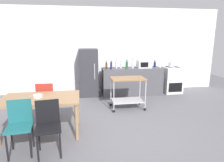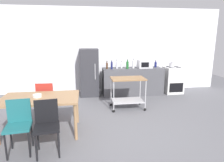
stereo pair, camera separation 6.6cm
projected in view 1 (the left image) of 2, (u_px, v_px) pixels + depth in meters
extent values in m
plane|color=slate|center=(121.00, 131.00, 4.03)|extent=(12.00, 12.00, 0.00)
cube|color=white|center=(103.00, 51.00, 6.80)|extent=(8.40, 0.12, 2.90)
cube|color=#4C4C51|center=(132.00, 81.00, 6.58)|extent=(2.00, 0.64, 0.90)
cube|color=#A37A51|center=(41.00, 99.00, 3.80)|extent=(1.50, 0.90, 0.04)
cylinder|color=#A37A51|center=(77.00, 122.00, 3.61)|extent=(0.06, 0.06, 0.71)
cylinder|color=#A37A51|center=(12.00, 111.00, 4.16)|extent=(0.06, 0.06, 0.71)
cylinder|color=#A37A51|center=(77.00, 108.00, 4.36)|extent=(0.06, 0.06, 0.71)
cube|color=#1E666B|center=(19.00, 128.00, 3.15)|extent=(0.44, 0.44, 0.04)
cube|color=#1E666B|center=(20.00, 111.00, 3.27)|extent=(0.38, 0.07, 0.40)
cylinder|color=black|center=(7.00, 148.00, 3.00)|extent=(0.03, 0.03, 0.45)
cylinder|color=black|center=(30.00, 145.00, 3.09)|extent=(0.03, 0.03, 0.45)
cylinder|color=black|center=(12.00, 138.00, 3.32)|extent=(0.03, 0.03, 0.45)
cylinder|color=black|center=(33.00, 135.00, 3.41)|extent=(0.03, 0.03, 0.45)
cube|color=black|center=(48.00, 128.00, 3.13)|extent=(0.45, 0.45, 0.04)
cube|color=black|center=(48.00, 111.00, 3.25)|extent=(0.38, 0.08, 0.40)
cylinder|color=black|center=(38.00, 149.00, 2.98)|extent=(0.03, 0.03, 0.45)
cylinder|color=black|center=(60.00, 146.00, 3.08)|extent=(0.03, 0.03, 0.45)
cylinder|color=black|center=(39.00, 138.00, 3.30)|extent=(0.03, 0.03, 0.45)
cylinder|color=black|center=(60.00, 135.00, 3.39)|extent=(0.03, 0.03, 0.45)
cube|color=#B72D23|center=(47.00, 99.00, 4.60)|extent=(0.41, 0.41, 0.04)
cube|color=#B72D23|center=(45.00, 92.00, 4.38)|extent=(0.38, 0.04, 0.40)
cylinder|color=black|center=(56.00, 106.00, 4.84)|extent=(0.03, 0.03, 0.45)
cylinder|color=black|center=(42.00, 107.00, 4.80)|extent=(0.03, 0.03, 0.45)
cylinder|color=black|center=(54.00, 111.00, 4.51)|extent=(0.03, 0.03, 0.45)
cylinder|color=black|center=(39.00, 112.00, 4.47)|extent=(0.03, 0.03, 0.45)
cube|color=white|center=(172.00, 80.00, 6.82)|extent=(0.60, 0.60, 0.90)
cube|color=black|center=(175.00, 87.00, 6.57)|extent=(0.48, 0.01, 0.32)
cylinder|color=#47474C|center=(171.00, 67.00, 6.58)|extent=(0.16, 0.16, 0.02)
cylinder|color=#47474C|center=(178.00, 67.00, 6.62)|extent=(0.16, 0.16, 0.02)
cylinder|color=#47474C|center=(168.00, 66.00, 6.81)|extent=(0.16, 0.16, 0.02)
cylinder|color=#47474C|center=(175.00, 66.00, 6.85)|extent=(0.16, 0.16, 0.02)
cube|color=#333338|center=(89.00, 72.00, 6.38)|extent=(0.60, 0.60, 1.55)
cylinder|color=silver|center=(95.00, 72.00, 6.09)|extent=(0.02, 0.02, 0.50)
cube|color=olive|center=(128.00, 78.00, 5.16)|extent=(0.90, 0.56, 0.03)
cube|color=silver|center=(127.00, 100.00, 5.29)|extent=(0.83, 0.52, 0.02)
cylinder|color=silver|center=(114.00, 96.00, 4.94)|extent=(0.02, 0.02, 0.76)
sphere|color=black|center=(114.00, 111.00, 5.03)|extent=(0.07, 0.07, 0.07)
cylinder|color=silver|center=(145.00, 94.00, 5.07)|extent=(0.02, 0.02, 0.76)
sphere|color=black|center=(145.00, 109.00, 5.16)|extent=(0.07, 0.07, 0.07)
cylinder|color=silver|center=(111.00, 91.00, 5.42)|extent=(0.02, 0.02, 0.76)
sphere|color=black|center=(111.00, 105.00, 5.51)|extent=(0.07, 0.07, 0.07)
cylinder|color=silver|center=(140.00, 89.00, 5.55)|extent=(0.02, 0.02, 0.76)
sphere|color=black|center=(139.00, 103.00, 5.64)|extent=(0.07, 0.07, 0.07)
cylinder|color=#4C2D19|center=(106.00, 66.00, 6.30)|extent=(0.06, 0.06, 0.20)
cylinder|color=#4C2D19|center=(106.00, 62.00, 6.28)|extent=(0.03, 0.03, 0.05)
cylinder|color=black|center=(106.00, 61.00, 6.27)|extent=(0.03, 0.03, 0.01)
cylinder|color=navy|center=(111.00, 66.00, 6.25)|extent=(0.06, 0.06, 0.23)
cylinder|color=navy|center=(111.00, 62.00, 6.22)|extent=(0.03, 0.03, 0.04)
cylinder|color=black|center=(111.00, 61.00, 6.22)|extent=(0.03, 0.03, 0.01)
cylinder|color=silver|center=(116.00, 65.00, 6.36)|extent=(0.07, 0.07, 0.23)
cylinder|color=silver|center=(116.00, 61.00, 6.33)|extent=(0.03, 0.03, 0.05)
cylinder|color=black|center=(116.00, 60.00, 6.32)|extent=(0.03, 0.03, 0.01)
cylinder|color=silver|center=(121.00, 66.00, 6.43)|extent=(0.06, 0.06, 0.17)
cylinder|color=silver|center=(121.00, 62.00, 6.40)|extent=(0.03, 0.03, 0.06)
cylinder|color=black|center=(121.00, 61.00, 6.40)|extent=(0.03, 0.03, 0.01)
cylinder|color=#1E6628|center=(127.00, 65.00, 6.34)|extent=(0.08, 0.08, 0.23)
cylinder|color=#1E6628|center=(127.00, 61.00, 6.31)|extent=(0.04, 0.04, 0.05)
cylinder|color=black|center=(127.00, 60.00, 6.30)|extent=(0.04, 0.04, 0.01)
cylinder|color=silver|center=(133.00, 65.00, 6.42)|extent=(0.08, 0.08, 0.24)
cylinder|color=silver|center=(133.00, 60.00, 6.39)|extent=(0.03, 0.03, 0.06)
cylinder|color=black|center=(133.00, 59.00, 6.38)|extent=(0.04, 0.04, 0.01)
cube|color=silver|center=(144.00, 64.00, 6.51)|extent=(0.46, 0.34, 0.26)
cube|color=black|center=(144.00, 65.00, 6.33)|extent=(0.25, 0.01, 0.16)
cylinder|color=navy|center=(155.00, 65.00, 6.68)|extent=(0.08, 0.08, 0.17)
cylinder|color=navy|center=(155.00, 61.00, 6.66)|extent=(0.04, 0.04, 0.05)
cylinder|color=black|center=(155.00, 60.00, 6.65)|extent=(0.04, 0.04, 0.01)
cylinder|color=white|center=(38.00, 96.00, 3.80)|extent=(0.17, 0.17, 0.06)
cylinder|color=silver|center=(171.00, 65.00, 6.58)|extent=(0.17, 0.17, 0.16)
sphere|color=black|center=(171.00, 62.00, 6.56)|extent=(0.03, 0.03, 0.03)
cylinder|color=silver|center=(174.00, 64.00, 6.59)|extent=(0.08, 0.02, 0.07)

